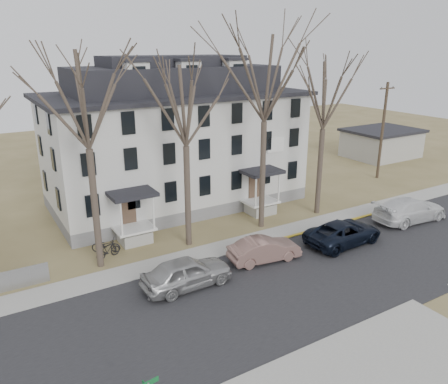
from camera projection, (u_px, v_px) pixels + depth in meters
ground at (350, 289)px, 24.04m from camera, size 120.00×120.00×0.00m
main_road at (324, 274)px, 25.67m from camera, size 120.00×10.00×0.04m
far_sidewalk at (264, 238)px, 30.55m from camera, size 120.00×2.00×0.08m
yellow_curb at (326, 227)px, 32.26m from camera, size 14.00×0.25×0.06m
boarding_house at (175, 140)px, 35.96m from camera, size 20.80×12.36×12.05m
distant_building at (381, 143)px, 52.46m from camera, size 8.50×6.50×3.35m
tree_far_left at (84, 93)px, 23.36m from camera, size 8.40×8.40×13.72m
tree_mid_left at (185, 100)px, 26.52m from camera, size 7.80×7.80×12.74m
tree_center at (266, 72)px, 28.98m from camera, size 9.00×9.00×14.70m
tree_mid_right at (325, 91)px, 32.13m from camera, size 7.80×7.80×12.74m
utility_pole_far at (382, 130)px, 42.89m from camera, size 2.00×0.28×9.50m
car_silver at (187, 273)px, 24.02m from camera, size 5.14×2.15×1.74m
car_tan at (264, 250)px, 27.00m from camera, size 4.73×2.18×1.50m
car_navy at (343, 233)px, 29.38m from camera, size 5.74×2.81×1.57m
car_white at (410, 210)px, 33.19m from camera, size 6.34×2.92×1.79m
bicycle_left at (106, 246)px, 28.17m from camera, size 1.92×1.52×0.98m
bicycle_right at (108, 251)px, 27.42m from camera, size 1.76×0.92×1.02m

